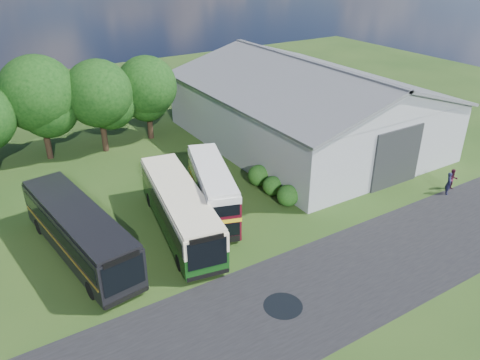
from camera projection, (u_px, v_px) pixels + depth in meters
ground at (273, 269)px, 28.91m from camera, size 120.00×120.00×0.00m
asphalt_road at (343, 279)px, 28.05m from camera, size 60.00×8.00×0.02m
puddle at (283, 306)px, 25.93m from camera, size 2.20×2.20×0.01m
storage_shed at (304, 100)px, 46.23m from camera, size 18.80×24.80×8.15m
tree_mid at (38, 94)px, 41.16m from camera, size 6.80×6.80×9.60m
tree_right_a at (98, 94)px, 42.98m from camera, size 6.26×6.26×8.83m
tree_right_b at (147, 86)px, 46.06m from camera, size 5.98×5.98×8.45m
shrub_front at (287, 204)px, 36.10m from camera, size 1.70×1.70×1.70m
shrub_mid at (272, 194)px, 37.62m from camera, size 1.60×1.60×1.60m
shrub_back at (258, 184)px, 39.13m from camera, size 1.80×1.80×1.80m
bus_green_single at (180, 209)px, 31.97m from camera, size 4.81×12.34×3.32m
bus_maroon_double at (212, 191)px, 34.07m from camera, size 4.89×9.14×3.81m
bus_dark_single at (79, 231)px, 29.41m from camera, size 4.45×12.51×3.38m
visitor_a at (449, 183)px, 37.18m from camera, size 0.81×0.80×1.88m
visitor_b at (452, 180)px, 37.93m from camera, size 1.08×1.01×1.77m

